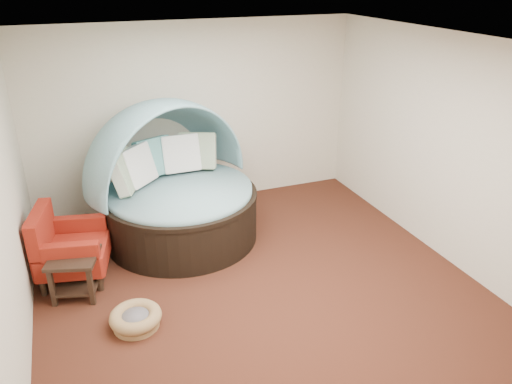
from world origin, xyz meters
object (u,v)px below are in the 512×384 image
object	(u,v)px
canopy_daybed	(173,176)
pet_basket	(136,318)
red_armchair	(67,247)
side_table	(75,270)

from	to	relation	value
canopy_daybed	pet_basket	size ratio (longest dim) A/B	4.59
pet_basket	red_armchair	distance (m)	1.37
canopy_daybed	side_table	world-z (taller)	canopy_daybed
canopy_daybed	side_table	xyz separation A→B (m)	(-1.39, -0.98, -0.56)
canopy_daybed	red_armchair	size ratio (longest dim) A/B	2.91
side_table	canopy_daybed	bearing A→B (deg)	35.26
canopy_daybed	side_table	bearing A→B (deg)	-166.74
canopy_daybed	side_table	distance (m)	1.80
pet_basket	canopy_daybed	bearing A→B (deg)	64.49
side_table	red_armchair	bearing A→B (deg)	98.90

